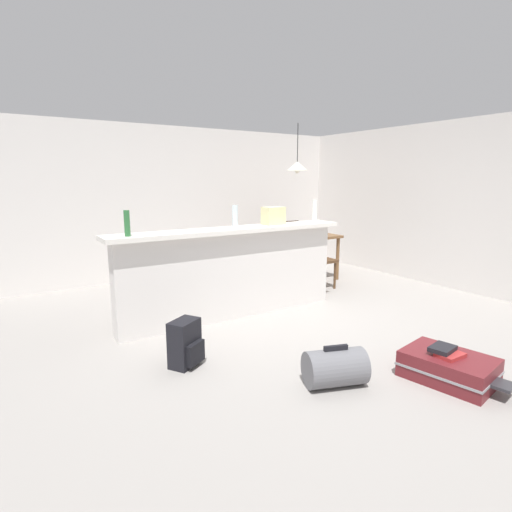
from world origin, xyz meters
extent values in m
cube|color=gray|center=(0.00, 0.00, -0.03)|extent=(13.00, 13.00, 0.05)
cube|color=silver|center=(0.00, 3.05, 1.25)|extent=(6.60, 0.10, 2.50)
cube|color=silver|center=(3.05, 0.30, 1.25)|extent=(0.10, 6.00, 2.50)
cube|color=silver|center=(-0.43, 0.58, 0.52)|extent=(2.80, 0.20, 1.03)
cube|color=white|center=(-0.43, 0.58, 1.06)|extent=(2.96, 0.40, 0.05)
cylinder|color=#2D6B38|center=(-1.66, 0.53, 1.21)|extent=(0.06, 0.06, 0.26)
cylinder|color=silver|center=(-0.41, 0.56, 1.21)|extent=(0.07, 0.07, 0.26)
cylinder|color=silver|center=(0.82, 0.58, 1.23)|extent=(0.07, 0.07, 0.30)
cube|color=beige|center=(0.17, 0.61, 1.19)|extent=(0.26, 0.18, 0.22)
cube|color=brown|center=(1.44, 1.61, 0.72)|extent=(1.10, 0.80, 0.04)
cylinder|color=brown|center=(0.95, 1.27, 0.35)|extent=(0.06, 0.06, 0.70)
cylinder|color=brown|center=(1.93, 1.27, 0.35)|extent=(0.06, 0.06, 0.70)
cylinder|color=brown|center=(0.95, 1.95, 0.35)|extent=(0.06, 0.06, 0.70)
cylinder|color=brown|center=(1.93, 1.95, 0.35)|extent=(0.06, 0.06, 0.70)
cube|color=#4C331E|center=(1.34, 1.02, 0.43)|extent=(0.40, 0.40, 0.04)
cube|color=#4C331E|center=(1.34, 1.20, 0.69)|extent=(0.40, 0.04, 0.48)
cylinder|color=#4C331E|center=(1.18, 0.87, 0.21)|extent=(0.04, 0.04, 0.41)
cylinder|color=#4C331E|center=(1.50, 0.86, 0.21)|extent=(0.04, 0.04, 0.41)
cylinder|color=#4C331E|center=(1.18, 1.19, 0.21)|extent=(0.04, 0.04, 0.41)
cylinder|color=#4C331E|center=(1.50, 1.18, 0.21)|extent=(0.04, 0.04, 0.41)
cube|color=#4C331E|center=(1.53, 2.24, 0.43)|extent=(0.44, 0.44, 0.04)
cube|color=#4C331E|center=(1.52, 2.07, 0.69)|extent=(0.40, 0.07, 0.48)
cylinder|color=#4C331E|center=(1.71, 2.39, 0.21)|extent=(0.04, 0.04, 0.41)
cylinder|color=#4C331E|center=(1.39, 2.42, 0.21)|extent=(0.04, 0.04, 0.41)
cylinder|color=#4C331E|center=(1.68, 2.07, 0.21)|extent=(0.04, 0.04, 0.41)
cylinder|color=#4C331E|center=(1.36, 2.10, 0.21)|extent=(0.04, 0.04, 0.41)
cylinder|color=black|center=(1.36, 1.65, 2.20)|extent=(0.01, 0.01, 0.61)
cone|color=white|center=(1.36, 1.65, 1.84)|extent=(0.34, 0.34, 0.14)
sphere|color=white|center=(1.36, 1.65, 1.76)|extent=(0.07, 0.07, 0.07)
cube|color=maroon|center=(0.27, -1.77, 0.11)|extent=(0.59, 0.75, 0.22)
cube|color=gray|center=(0.27, -1.77, 0.11)|extent=(0.61, 0.77, 0.02)
cube|color=#2D2D33|center=(0.34, -2.18, 0.11)|extent=(0.20, 0.17, 0.02)
cube|color=black|center=(-1.46, -0.33, 0.21)|extent=(0.33, 0.30, 0.42)
cube|color=black|center=(-1.40, -0.43, 0.14)|extent=(0.22, 0.17, 0.19)
cube|color=black|center=(-1.57, -0.29, 0.19)|extent=(0.04, 0.04, 0.36)
cube|color=black|center=(-1.45, -0.21, 0.19)|extent=(0.04, 0.04, 0.36)
cylinder|color=slate|center=(-0.58, -1.33, 0.15)|extent=(0.55, 0.44, 0.30)
cube|color=black|center=(-0.58, -1.33, 0.32)|extent=(0.20, 0.10, 0.04)
cube|color=#AD2D2D|center=(0.24, -1.79, 0.24)|extent=(0.22, 0.16, 0.03)
cube|color=black|center=(0.23, -1.73, 0.27)|extent=(0.24, 0.20, 0.04)
camera|label=1|loc=(-2.78, -3.56, 1.64)|focal=28.70mm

